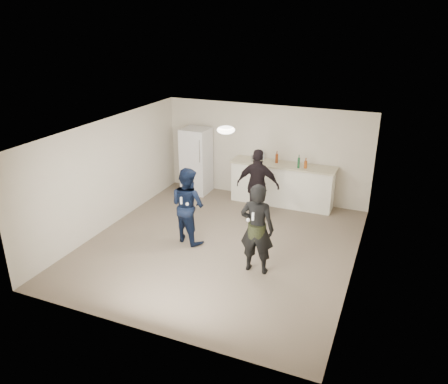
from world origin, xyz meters
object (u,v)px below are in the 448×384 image
at_px(man, 188,205).
at_px(spectator, 258,185).
at_px(woman, 257,229).
at_px(shaker, 252,158).
at_px(counter, 282,185).
at_px(fridge, 196,161).

distance_m(man, spectator, 1.90).
relative_size(woman, spectator, 1.02).
distance_m(shaker, woman, 3.47).
bearing_deg(shaker, counter, 6.78).
bearing_deg(man, shaker, -81.80).
relative_size(shaker, man, 0.10).
height_order(counter, man, man).
xyz_separation_m(counter, spectator, (-0.28, -1.14, 0.35)).
bearing_deg(woman, shaker, -70.99).
height_order(counter, spectator, spectator).
xyz_separation_m(woman, spectator, (-0.72, 2.19, -0.02)).
relative_size(shaker, woman, 0.10).
height_order(man, spectator, spectator).
bearing_deg(man, counter, -96.25).
xyz_separation_m(fridge, woman, (2.85, -3.26, -0.01)).
xyz_separation_m(fridge, spectator, (2.13, -1.07, -0.03)).
distance_m(shaker, spectator, 1.20).
xyz_separation_m(counter, fridge, (-2.41, -0.07, 0.38)).
relative_size(man, woman, 0.93).
relative_size(fridge, woman, 1.01).
bearing_deg(spectator, counter, -108.84).
bearing_deg(fridge, spectator, -26.71).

